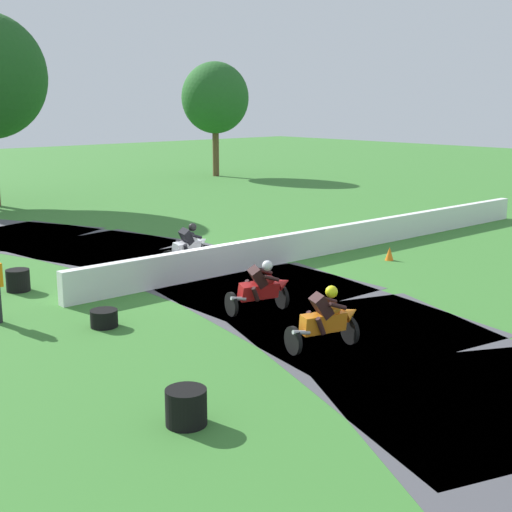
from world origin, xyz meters
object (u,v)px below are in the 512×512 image
(tire_stack_near, at_px, (186,407))
(tire_stack_mid_a, at_px, (104,318))
(traffic_cone, at_px, (389,254))
(tire_stack_mid_b, at_px, (18,280))
(motorcycle_trailing_white, at_px, (189,245))
(motorcycle_chase_red, at_px, (262,288))
(motorcycle_lead_orange, at_px, (327,319))

(tire_stack_near, relative_size, tire_stack_mid_a, 1.07)
(tire_stack_near, bearing_deg, tire_stack_mid_a, 73.57)
(tire_stack_near, relative_size, traffic_cone, 1.54)
(tire_stack_mid_b, xyz_separation_m, traffic_cone, (10.65, -4.42, -0.08))
(motorcycle_trailing_white, bearing_deg, traffic_cone, -35.29)
(motorcycle_chase_red, height_order, motorcycle_trailing_white, motorcycle_trailing_white)
(motorcycle_trailing_white, xyz_separation_m, traffic_cone, (5.33, -3.77, -0.43))
(motorcycle_chase_red, distance_m, tire_stack_near, 6.26)
(motorcycle_lead_orange, relative_size, tire_stack_near, 2.52)
(tire_stack_mid_b, bearing_deg, traffic_cone, -22.52)
(tire_stack_mid_b, bearing_deg, motorcycle_trailing_white, -6.91)
(motorcycle_trailing_white, height_order, tire_stack_mid_a, motorcycle_trailing_white)
(motorcycle_trailing_white, xyz_separation_m, tire_stack_mid_b, (-5.32, 0.64, -0.35))
(motorcycle_lead_orange, distance_m, motorcycle_chase_red, 2.93)
(motorcycle_lead_orange, relative_size, motorcycle_trailing_white, 1.01)
(motorcycle_trailing_white, relative_size, traffic_cone, 3.82)
(motorcycle_chase_red, xyz_separation_m, tire_stack_mid_a, (-3.45, 1.61, -0.44))
(motorcycle_lead_orange, distance_m, motorcycle_trailing_white, 8.51)
(tire_stack_mid_a, height_order, tire_stack_mid_b, tire_stack_mid_b)
(motorcycle_chase_red, bearing_deg, tire_stack_mid_a, 154.92)
(tire_stack_mid_b, bearing_deg, tire_stack_near, -98.32)
(motorcycle_lead_orange, height_order, tire_stack_mid_a, motorcycle_lead_orange)
(motorcycle_lead_orange, relative_size, tire_stack_mid_b, 2.67)
(tire_stack_near, bearing_deg, motorcycle_chase_red, 36.54)
(motorcycle_chase_red, xyz_separation_m, tire_stack_near, (-5.02, -3.72, -0.34))
(motorcycle_chase_red, relative_size, tire_stack_near, 2.51)
(motorcycle_chase_red, relative_size, tire_stack_mid_a, 2.68)
(motorcycle_trailing_white, xyz_separation_m, tire_stack_near, (-6.74, -9.04, -0.35))
(motorcycle_trailing_white, distance_m, tire_stack_mid_a, 6.37)
(tire_stack_mid_a, bearing_deg, motorcycle_lead_orange, -58.72)
(motorcycle_lead_orange, distance_m, tire_stack_mid_b, 9.25)
(tire_stack_mid_a, bearing_deg, tire_stack_near, -106.43)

